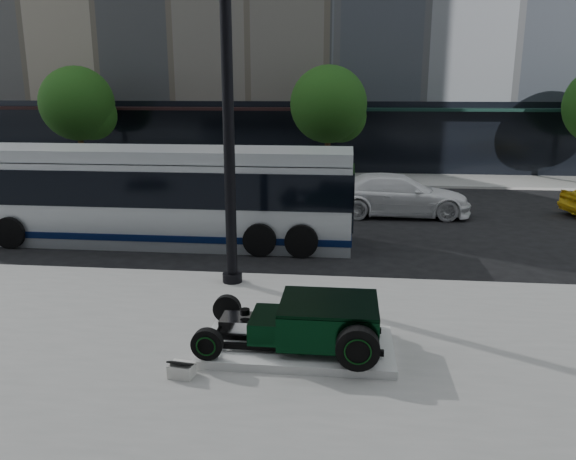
# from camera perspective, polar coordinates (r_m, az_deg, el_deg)

# --- Properties ---
(ground) EXTENTS (120.00, 120.00, 0.00)m
(ground) POSITION_cam_1_polar(r_m,az_deg,el_deg) (16.23, -1.46, -2.60)
(ground) COLOR black
(ground) RESTS_ON ground
(sidewalk_far) EXTENTS (70.00, 4.00, 0.12)m
(sidewalk_far) POSITION_cam_1_polar(r_m,az_deg,el_deg) (29.83, 2.14, 5.27)
(sidewalk_far) COLOR gray
(sidewalk_far) RESTS_ON ground
(street_trees) EXTENTS (29.80, 3.80, 5.70)m
(street_trees) POSITION_cam_1_polar(r_m,az_deg,el_deg) (28.50, 4.42, 12.31)
(street_trees) COLOR black
(street_trees) RESTS_ON sidewalk_far
(display_plinth) EXTENTS (3.40, 1.80, 0.15)m
(display_plinth) POSITION_cam_1_polar(r_m,az_deg,el_deg) (10.28, 0.98, -11.74)
(display_plinth) COLOR silver
(display_plinth) RESTS_ON sidewalk_near
(hot_rod) EXTENTS (3.22, 2.00, 0.81)m
(hot_rod) POSITION_cam_1_polar(r_m,az_deg,el_deg) (10.05, 2.91, -9.25)
(hot_rod) COLOR black
(hot_rod) RESTS_ON display_plinth
(info_plaque) EXTENTS (0.44, 0.35, 0.31)m
(info_plaque) POSITION_cam_1_polar(r_m,az_deg,el_deg) (9.58, -10.74, -13.72)
(info_plaque) COLOR silver
(info_plaque) RESTS_ON sidewalk_near
(lamppost) EXTENTS (0.48, 0.48, 8.64)m
(lamppost) POSITION_cam_1_polar(r_m,az_deg,el_deg) (13.02, -6.10, 11.58)
(lamppost) COLOR black
(lamppost) RESTS_ON sidewalk_near
(transit_bus) EXTENTS (12.12, 2.88, 2.92)m
(transit_bus) POSITION_cam_1_polar(r_m,az_deg,el_deg) (17.92, -13.03, 3.53)
(transit_bus) COLOR silver
(transit_bus) RESTS_ON ground
(white_sedan) EXTENTS (5.46, 2.36, 1.57)m
(white_sedan) POSITION_cam_1_polar(r_m,az_deg,el_deg) (21.58, 11.04, 3.51)
(white_sedan) COLOR white
(white_sedan) RESTS_ON ground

